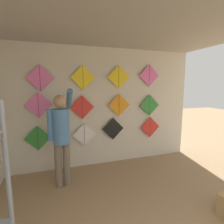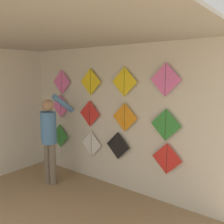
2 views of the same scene
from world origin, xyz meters
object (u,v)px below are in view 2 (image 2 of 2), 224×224
at_px(shopkeeper, 50,134).
at_px(kite_3, 167,159).
at_px(kite_6, 125,117).
at_px(kite_11, 165,80).
at_px(kite_10, 124,82).
at_px(kite_2, 118,146).
at_px(kite_5, 90,114).
at_px(kite_0, 60,137).
at_px(kite_7, 166,125).
at_px(kite_4, 60,106).
at_px(kite_8, 62,82).
at_px(kite_1, 91,144).
at_px(kite_9, 90,82).

distance_m(shopkeeper, kite_3, 2.39).
distance_m(kite_6, kite_11, 1.08).
xyz_separation_m(kite_3, kite_10, (-0.90, 0.00, 1.29)).
distance_m(kite_2, kite_5, 0.93).
xyz_separation_m(shopkeeper, kite_0, (-0.48, 0.67, -0.30)).
relative_size(kite_6, kite_7, 1.00).
distance_m(kite_7, kite_10, 1.10).
bearing_deg(kite_3, shopkeeper, -163.71).
bearing_deg(kite_7, shopkeeper, -163.41).
xyz_separation_m(shopkeeper, kite_4, (-0.42, 0.67, 0.46)).
height_order(kite_2, kite_4, kite_4).
xyz_separation_m(kite_7, kite_8, (-2.59, 0.00, 0.66)).
distance_m(kite_4, kite_7, 2.66).
bearing_deg(kite_1, kite_3, 0.00).
distance_m(kite_8, kite_11, 2.56).
bearing_deg(kite_0, kite_3, 0.02).
bearing_deg(kite_1, shopkeeper, -128.86).
distance_m(shopkeeper, kite_10, 1.87).
bearing_deg(kite_11, kite_0, -179.98).
xyz_separation_m(kite_5, kite_8, (-0.86, 0.00, 0.64)).
relative_size(kite_3, kite_9, 1.00).
distance_m(kite_2, kite_9, 1.42).
height_order(kite_7, kite_9, kite_9).
bearing_deg(kite_6, kite_3, 0.00).
xyz_separation_m(kite_1, kite_7, (1.70, 0.00, 0.64)).
xyz_separation_m(kite_4, kite_7, (2.66, 0.00, -0.10)).
bearing_deg(kite_11, kite_9, 180.00).
bearing_deg(kite_7, kite_9, 180.00).
height_order(kite_1, kite_2, kite_2).
distance_m(shopkeeper, kite_5, 0.91).
bearing_deg(kite_0, kite_1, 0.06).
height_order(shopkeeper, kite_6, shopkeeper).
bearing_deg(kite_2, kite_0, -179.97).
height_order(kite_5, kite_7, kite_5).
relative_size(kite_2, kite_7, 1.00).
xyz_separation_m(shopkeeper, kite_1, (0.54, 0.67, -0.27)).
distance_m(kite_5, kite_8, 1.07).
height_order(kite_5, kite_8, kite_8).
bearing_deg(kite_8, kite_9, 0.00).
bearing_deg(kite_4, kite_6, 0.00).
height_order(kite_2, kite_11, kite_11).
distance_m(shopkeeper, kite_11, 2.56).
xyz_separation_m(kite_1, kite_5, (-0.04, 0.00, 0.65)).
relative_size(kite_9, kite_11, 1.00).
bearing_deg(kite_3, kite_5, 180.00).
xyz_separation_m(kite_6, kite_11, (0.81, 0.00, 0.72)).
bearing_deg(kite_6, kite_10, 180.00).
bearing_deg(kite_4, kite_8, 0.00).
bearing_deg(kite_4, kite_9, 0.00).
xyz_separation_m(kite_5, kite_11, (1.71, 0.00, 0.74)).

